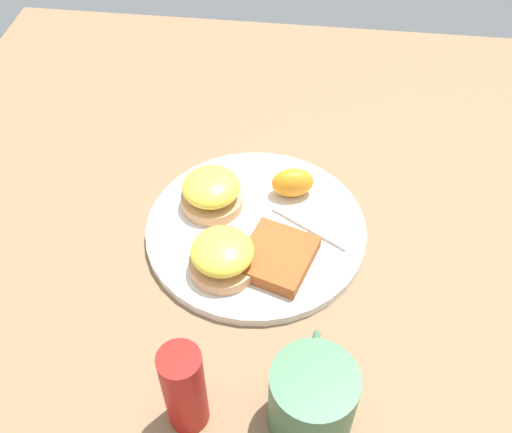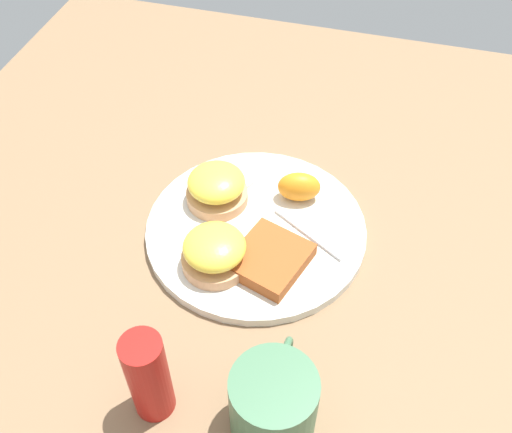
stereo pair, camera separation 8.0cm
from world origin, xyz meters
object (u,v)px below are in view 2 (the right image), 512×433
Objects in this scene: hashbrown_patty at (270,259)px; orange_wedge at (299,187)px; sandwich_benedict_right at (215,251)px; condiment_bottle at (148,377)px; cup at (273,404)px; sandwich_benedict_left at (217,187)px; fork at (273,206)px.

hashbrown_patty is 0.13m from orange_wedge.
sandwich_benedict_right is 0.69× the size of condiment_bottle.
orange_wedge is 0.35m from condiment_bottle.
condiment_bottle is at bearing 95.80° from cup.
sandwich_benedict_left is 1.45× the size of orange_wedge.
fork is at bearing 131.74° from orange_wedge.
cup is (-0.20, -0.06, 0.02)m from hashbrown_patty.
cup is (-0.30, -0.08, 0.03)m from fork.
fork is (0.12, -0.05, -0.02)m from sandwich_benedict_right.
sandwich_benedict_left is 0.33m from cup.
hashbrown_patty is (-0.09, -0.10, -0.02)m from sandwich_benedict_left.
sandwich_benedict_right is 0.92× the size of hashbrown_patty.
sandwich_benedict_left reaches higher than hashbrown_patty.
orange_wedge reaches higher than hashbrown_patty.
cup is 0.96× the size of condiment_bottle.
sandwich_benedict_left is 0.11m from orange_wedge.
cup is 0.13m from condiment_bottle.
cup reaches higher than fork.
sandwich_benedict_right is 0.13m from fork.
sandwich_benedict_left is 0.72× the size of cup.
condiment_bottle is (-0.21, 0.07, 0.04)m from hashbrown_patty.
orange_wedge is at bearing -48.26° from fork.
fork is (-0.03, 0.03, -0.02)m from orange_wedge.
hashbrown_patty is at bearing 15.59° from cup.
orange_wedge is at bearing -27.93° from sandwich_benedict_right.
cup is at bearing -151.66° from sandwich_benedict_left.
hashbrown_patty is at bearing 175.74° from orange_wedge.
sandwich_benedict_left reaches higher than fork.
sandwich_benedict_left is at bearing 4.90° from condiment_bottle.
sandwich_benedict_right is at bearing -163.14° from sandwich_benedict_left.
sandwich_benedict_left is at bearing 107.51° from orange_wedge.
cup reaches higher than orange_wedge.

